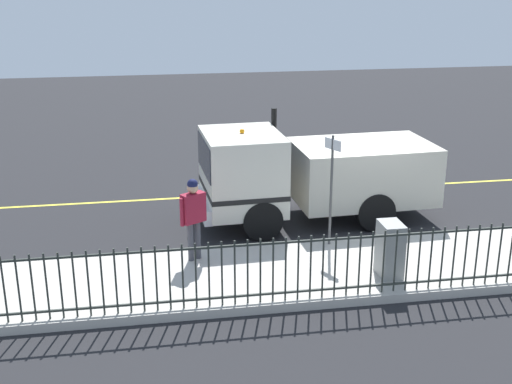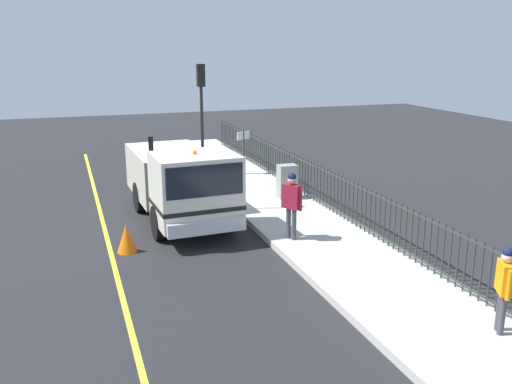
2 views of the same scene
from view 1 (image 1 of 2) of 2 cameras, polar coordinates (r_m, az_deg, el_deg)
name	(u,v)px [view 1 (image 1 of 2)]	position (r m, az deg, el deg)	size (l,w,h in m)	color
ground_plane	(360,221)	(17.26, 8.86, -2.44)	(51.77, 51.77, 0.00)	#232326
sidewalk_slab	(403,265)	(14.70, 12.45, -6.11)	(2.89, 23.53, 0.18)	#B7B2A8
lane_marking	(332,190)	(19.56, 6.53, 0.20)	(0.12, 21.18, 0.01)	yellow
work_truck	(303,171)	(16.68, 3.99, 1.79)	(2.48, 6.03, 2.74)	silver
worker_standing	(193,211)	(14.08, -5.37, -1.61)	(0.46, 0.58, 1.80)	maroon
iron_fence	(431,258)	(13.34, 14.68, -5.46)	(0.04, 20.04, 1.27)	#2D332D
utility_cabinet	(390,249)	(13.75, 11.36, -4.82)	(0.62, 0.43, 1.13)	gray
traffic_cone	(216,188)	(18.41, -3.44, 0.31)	(0.51, 0.51, 0.73)	orange
street_sign	(332,178)	(14.76, 6.47, 1.20)	(0.46, 0.25, 2.53)	#4C4C4C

